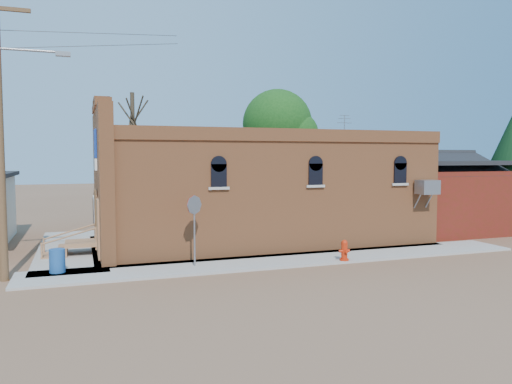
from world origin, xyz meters
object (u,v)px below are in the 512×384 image
object	(u,v)px
utility_pole	(1,128)
stop_sign	(194,212)
fire_hydrant	(344,250)
brick_bar	(254,191)
trash_barrel	(57,261)

from	to	relation	value
utility_pole	stop_sign	distance (m)	6.61
fire_hydrant	brick_bar	bearing A→B (deg)	123.00
stop_sign	trash_barrel	distance (m)	4.78
utility_pole	stop_sign	world-z (taller)	utility_pole
brick_bar	fire_hydrant	world-z (taller)	brick_bar
fire_hydrant	trash_barrel	size ratio (longest dim) A/B	0.99
stop_sign	fire_hydrant	bearing A→B (deg)	-19.71
brick_bar	utility_pole	size ratio (longest dim) A/B	1.82
brick_bar	utility_pole	bearing A→B (deg)	-156.31
utility_pole	trash_barrel	distance (m)	4.56
utility_pole	stop_sign	size ratio (longest dim) A/B	3.63
utility_pole	trash_barrel	size ratio (longest dim) A/B	11.57
utility_pole	stop_sign	bearing A→B (deg)	-2.14
brick_bar	stop_sign	world-z (taller)	brick_bar
brick_bar	trash_barrel	xyz separation A→B (m)	(-8.30, -3.99, -1.87)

